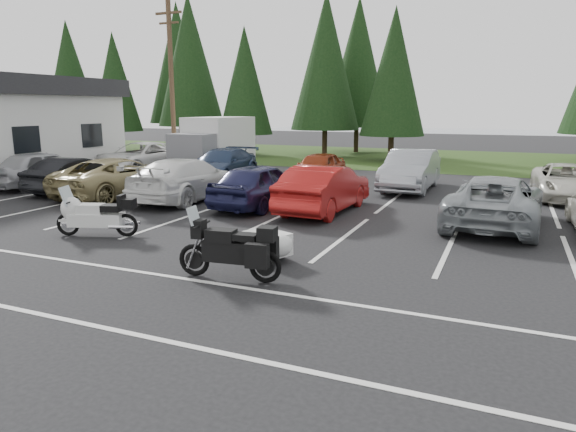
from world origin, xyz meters
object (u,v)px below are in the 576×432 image
Objects in this scene: car_near_1 at (75,175)px; car_far_4 at (567,182)px; touring_motorcycle at (96,211)px; cargo_trailer at (267,246)px; utility_pole at (172,83)px; car_near_6 at (495,201)px; car_far_2 at (318,168)px; car_far_3 at (410,170)px; car_far_0 at (141,158)px; car_near_2 at (120,177)px; box_truck at (210,144)px; adventure_motorcycle at (228,244)px; car_near_4 at (260,185)px; car_near_3 at (187,179)px; car_near_5 at (324,189)px; car_far_1 at (222,165)px; car_near_0 at (44,169)px.

car_far_4 is at bearing -163.61° from car_near_1.
cargo_trailer is at bearing -21.48° from touring_motorcycle.
utility_pole is 1.68× the size of car_near_6.
car_far_3 reaches higher than car_far_2.
car_near_2 is at bearing -52.13° from car_far_0.
box_truck reaches higher than car_far_0.
car_far_4 is at bearing -5.95° from utility_pole.
car_near_2 reaches higher than car_near_1.
car_far_0 reaches higher than car_near_6.
car_near_1 is 1.77× the size of adventure_motorcycle.
utility_pole reaches higher than car_near_4.
car_near_1 is 13.36m from adventure_motorcycle.
car_near_3 is 1.14× the size of car_near_5.
car_near_1 is at bearing -84.42° from utility_pole.
car_far_2 is 10.11m from car_far_4.
car_far_1 reaches higher than car_far_4.
car_far_1 is at bearing 0.50° from car_far_0.
car_near_2 is 13.64m from car_near_6.
car_near_5 reaches higher than car_near_4.
car_near_1 is (-1.22, -8.50, -0.74)m from box_truck.
car_near_5 is at bearing 3.50° from car_near_6.
car_far_3 is (4.24, -0.34, 0.13)m from car_far_2.
car_near_4 is 0.77× the size of car_far_0.
car_near_3 is 9.51m from adventure_motorcycle.
car_near_0 is at bearing -3.77° from car_near_2.
box_truck is 2.29× the size of adventure_motorcycle.
car_far_0 reaches higher than car_far_2.
box_truck is 17.48m from cargo_trailer.
touring_motorcycle is (8.60, -5.97, -0.11)m from car_near_0.
car_far_1 is 3.53× the size of cargo_trailer.
car_near_2 is 0.93× the size of car_far_0.
car_near_2 is at bearing 4.45° from car_near_6.
car_near_0 is at bearing 177.38° from cargo_trailer.
car_near_3 reaches higher than car_far_4.
utility_pole is at bearing -21.66° from car_near_6.
adventure_motorcycle is (-0.14, -1.51, 0.41)m from cargo_trailer.
car_near_6 is (18.42, -0.38, -0.06)m from car_near_0.
car_near_5 is 6.66m from car_far_2.
car_near_6 is 0.91× the size of car_far_0.
cargo_trailer is at bearing 54.73° from car_near_6.
car_far_1 is 1.22× the size of car_far_2.
car_near_1 reaches higher than cargo_trailer.
car_near_6 reaches higher than touring_motorcycle.
car_near_6 is (16.83, -7.84, -3.95)m from utility_pole.
car_near_6 is 3.71× the size of cargo_trailer.
car_far_2 is (-7.74, 6.18, -0.03)m from car_near_6.
touring_motorcycle is at bearing 137.27° from car_near_1.
car_far_2 is (10.67, 5.80, -0.09)m from car_near_0.
car_near_5 reaches higher than car_near_1.
car_near_4 is 11.50m from car_far_0.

